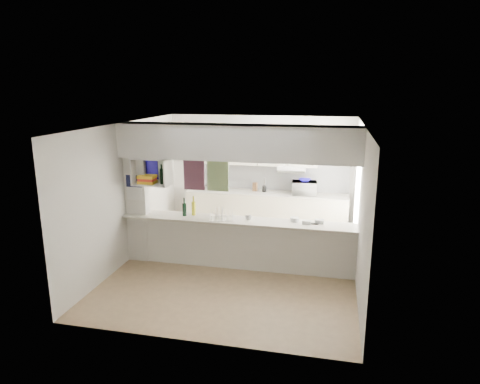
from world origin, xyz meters
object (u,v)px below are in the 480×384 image
(bowl, at_px, (305,180))
(dish_rack, at_px, (221,214))
(wine_bottles, at_px, (189,208))
(microwave, at_px, (304,188))

(bowl, relative_size, dish_rack, 0.53)
(dish_rack, xyz_separation_m, wine_bottles, (-0.63, 0.08, 0.04))
(microwave, distance_m, bowl, 0.18)
(microwave, height_order, wine_bottles, wine_bottles)
(microwave, distance_m, wine_bottles, 2.81)
(wine_bottles, bearing_deg, dish_rack, -7.27)
(dish_rack, bearing_deg, wine_bottles, 156.71)
(microwave, height_order, dish_rack, microwave)
(microwave, relative_size, dish_rack, 1.10)
(microwave, bearing_deg, wine_bottles, 40.95)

